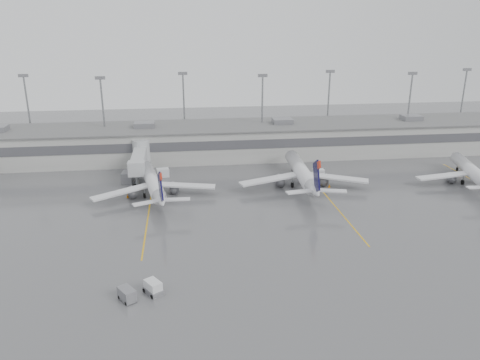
{
  "coord_description": "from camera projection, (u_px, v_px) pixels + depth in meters",
  "views": [
    {
      "loc": [
        -10.82,
        -58.42,
        33.56
      ],
      "look_at": [
        -0.35,
        24.0,
        5.0
      ],
      "focal_mm": 35.0,
      "sensor_mm": 36.0,
      "label": 1
    }
  ],
  "objects": [
    {
      "name": "ground",
      "position": [
        263.0,
        267.0,
        67.01
      ],
      "size": [
        260.0,
        260.0,
        0.0
      ],
      "primitive_type": "plane",
      "color": "#545457",
      "rests_on": "ground"
    },
    {
      "name": "terminal",
      "position": [
        225.0,
        140.0,
        120.04
      ],
      "size": [
        152.0,
        17.0,
        9.45
      ],
      "color": "#9D9D98",
      "rests_on": "ground"
    },
    {
      "name": "light_masts",
      "position": [
        222.0,
        106.0,
        122.9
      ],
      "size": [
        142.4,
        8.0,
        20.6
      ],
      "color": "gray",
      "rests_on": "ground"
    },
    {
      "name": "jet_bridge_right",
      "position": [
        140.0,
        158.0,
        106.2
      ],
      "size": [
        4.0,
        17.2,
        7.0
      ],
      "color": "#AAADAF",
      "rests_on": "ground"
    },
    {
      "name": "stand_markings",
      "position": [
        242.0,
        205.0,
        89.52
      ],
      "size": [
        105.25,
        40.0,
        0.01
      ],
      "color": "#E4A40D",
      "rests_on": "ground"
    },
    {
      "name": "jet_mid_left",
      "position": [
        153.0,
        183.0,
        92.96
      ],
      "size": [
        24.21,
        27.37,
        8.92
      ],
      "rotation": [
        0.0,
        0.0,
        0.18
      ],
      "color": "silver",
      "rests_on": "ground"
    },
    {
      "name": "jet_mid_right",
      "position": [
        302.0,
        173.0,
        98.36
      ],
      "size": [
        27.28,
        30.62,
        9.9
      ],
      "rotation": [
        0.0,
        0.0,
        -0.05
      ],
      "color": "silver",
      "rests_on": "ground"
    },
    {
      "name": "jet_far_right",
      "position": [
        473.0,
        172.0,
        99.87
      ],
      "size": [
        23.67,
        26.87,
        8.85
      ],
      "rotation": [
        0.0,
        0.0,
        -0.25
      ],
      "color": "silver",
      "rests_on": "ground"
    },
    {
      "name": "baggage_tug",
      "position": [
        153.0,
        289.0,
        60.31
      ],
      "size": [
        2.92,
        3.22,
        1.77
      ],
      "rotation": [
        0.0,
        0.0,
        0.59
      ],
      "color": "silver",
      "rests_on": "ground"
    },
    {
      "name": "baggage_cart",
      "position": [
        127.0,
        294.0,
        58.75
      ],
      "size": [
        2.64,
        2.95,
        1.65
      ],
      "rotation": [
        0.0,
        0.0,
        0.59
      ],
      "color": "slate",
      "rests_on": "ground"
    },
    {
      "name": "gse_uld_b",
      "position": [
        163.0,
        173.0,
        105.16
      ],
      "size": [
        2.93,
        2.19,
        1.9
      ],
      "primitive_type": "cube",
      "rotation": [
        0.0,
        0.0,
        0.16
      ],
      "color": "silver",
      "rests_on": "ground"
    },
    {
      "name": "gse_uld_c",
      "position": [
        318.0,
        173.0,
        105.03
      ],
      "size": [
        2.49,
        1.66,
        1.76
      ],
      "primitive_type": "cube",
      "rotation": [
        0.0,
        0.0,
        -0.0
      ],
      "color": "silver",
      "rests_on": "ground"
    },
    {
      "name": "gse_loader",
      "position": [
        128.0,
        177.0,
        101.78
      ],
      "size": [
        2.68,
        3.89,
        2.29
      ],
      "primitive_type": "cube",
      "rotation": [
        0.0,
        0.0,
        -0.11
      ],
      "color": "slate",
      "rests_on": "ground"
    },
    {
      "name": "cone_b",
      "position": [
        128.0,
        196.0,
        92.82
      ],
      "size": [
        0.5,
        0.5,
        0.8
      ],
      "primitive_type": "cone",
      "color": "orange",
      "rests_on": "ground"
    },
    {
      "name": "cone_c",
      "position": [
        329.0,
        186.0,
        98.57
      ],
      "size": [
        0.49,
        0.49,
        0.78
      ],
      "primitive_type": "cone",
      "color": "orange",
      "rests_on": "ground"
    },
    {
      "name": "cone_d",
      "position": [
        460.0,
        174.0,
        105.78
      ],
      "size": [
        0.44,
        0.44,
        0.71
      ],
      "primitive_type": "cone",
      "color": "orange",
      "rests_on": "ground"
    }
  ]
}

